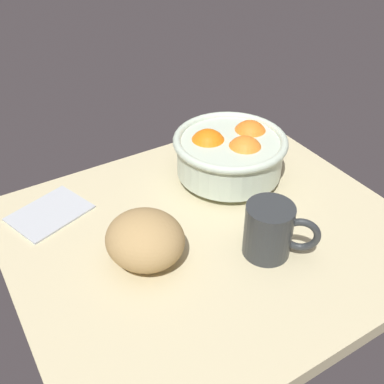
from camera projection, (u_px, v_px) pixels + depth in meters
The scene contains 5 objects.
ground_plane at pixel (209, 236), 82.91cm from camera, with size 68.23×59.60×3.00cm, color beige.
fruit_bowl at pixel (230, 152), 91.89cm from camera, with size 22.68×22.68×10.57cm.
bread_loaf at pixel (145, 240), 73.61cm from camera, with size 13.08×12.23×8.81cm, color tan.
napkin_folded at pixel (50, 212), 85.40cm from camera, with size 13.52×10.16×0.84cm, color #B3BAC0.
mug at pixel (271, 230), 74.85cm from camera, with size 10.49×10.28×9.49cm.
Camera 1 is at (-34.69, -50.83, 54.73)cm, focal length 43.02 mm.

